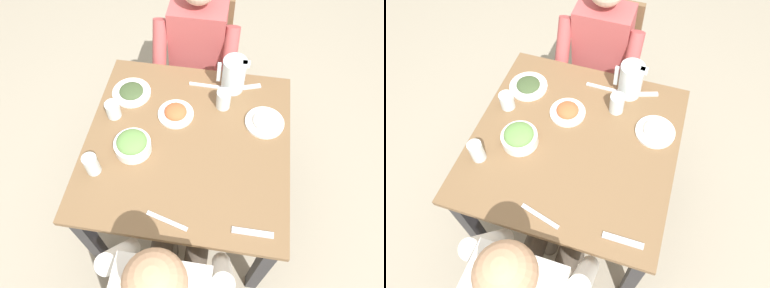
# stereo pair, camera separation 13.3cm
# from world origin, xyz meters

# --- Properties ---
(ground_plane) EXTENTS (8.00, 8.00, 0.00)m
(ground_plane) POSITION_xyz_m (0.00, 0.00, 0.00)
(ground_plane) COLOR #9E937F
(dining_table) EXTENTS (0.97, 0.97, 0.73)m
(dining_table) POSITION_xyz_m (0.00, 0.00, 0.62)
(dining_table) COLOR brown
(dining_table) RESTS_ON ground_plane
(chair_near) EXTENTS (0.40, 0.40, 0.88)m
(chair_near) POSITION_xyz_m (0.05, -0.82, 0.50)
(chair_near) COLOR brown
(chair_near) RESTS_ON ground_plane
(diner_near) EXTENTS (0.48, 0.53, 1.17)m
(diner_near) POSITION_xyz_m (0.05, -0.62, 0.64)
(diner_near) COLOR #B24C4C
(diner_near) RESTS_ON ground_plane
(diner_far) EXTENTS (0.48, 0.53, 1.17)m
(diner_far) POSITION_xyz_m (-0.03, 0.62, 0.64)
(diner_far) COLOR silver
(diner_far) RESTS_ON ground_plane
(water_pitcher) EXTENTS (0.16, 0.12, 0.19)m
(water_pitcher) POSITION_xyz_m (-0.18, -0.37, 0.83)
(water_pitcher) COLOR silver
(water_pitcher) RESTS_ON dining_table
(salad_bowl) EXTENTS (0.17, 0.17, 0.09)m
(salad_bowl) POSITION_xyz_m (0.24, 0.08, 0.77)
(salad_bowl) COLOR white
(salad_bowl) RESTS_ON dining_table
(plate_yoghurt) EXTENTS (0.19, 0.19, 0.05)m
(plate_yoghurt) POSITION_xyz_m (-0.36, -0.16, 0.75)
(plate_yoghurt) COLOR white
(plate_yoghurt) RESTS_ON dining_table
(plate_rice_curry) EXTENTS (0.18, 0.18, 0.05)m
(plate_rice_curry) POSITION_xyz_m (0.08, -0.15, 0.75)
(plate_rice_curry) COLOR white
(plate_rice_curry) RESTS_ON dining_table
(plate_dolmas) EXTENTS (0.20, 0.20, 0.04)m
(plate_dolmas) POSITION_xyz_m (0.34, -0.25, 0.74)
(plate_dolmas) COLOR white
(plate_dolmas) RESTS_ON dining_table
(water_glass_by_pitcher) EXTENTS (0.06, 0.06, 0.11)m
(water_glass_by_pitcher) POSITION_xyz_m (0.39, 0.22, 0.78)
(water_glass_by_pitcher) COLOR silver
(water_glass_by_pitcher) RESTS_ON dining_table
(water_glass_near_right) EXTENTS (0.07, 0.07, 0.10)m
(water_glass_near_right) POSITION_xyz_m (-0.14, -0.24, 0.78)
(water_glass_near_right) COLOR silver
(water_glass_near_right) RESTS_ON dining_table
(water_glass_far_left) EXTENTS (0.07, 0.07, 0.09)m
(water_glass_far_left) POSITION_xyz_m (0.39, -0.10, 0.77)
(water_glass_far_left) COLOR silver
(water_glass_far_left) RESTS_ON dining_table
(fork_near) EXTENTS (0.17, 0.03, 0.01)m
(fork_near) POSITION_xyz_m (-0.33, 0.40, 0.73)
(fork_near) COLOR silver
(fork_near) RESTS_ON dining_table
(knife_near) EXTENTS (0.19, 0.02, 0.01)m
(knife_near) POSITION_xyz_m (-0.04, -0.36, 0.73)
(knife_near) COLOR silver
(knife_near) RESTS_ON dining_table
(fork_far) EXTENTS (0.17, 0.08, 0.01)m
(fork_far) POSITION_xyz_m (-0.25, -0.38, 0.73)
(fork_far) COLOR silver
(fork_far) RESTS_ON dining_table
(knife_far) EXTENTS (0.18, 0.07, 0.01)m
(knife_far) POSITION_xyz_m (0.02, 0.40, 0.73)
(knife_far) COLOR silver
(knife_far) RESTS_ON dining_table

